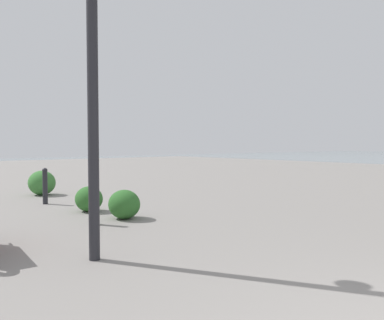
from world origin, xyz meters
TOP-DOWN VIEW (x-y plane):
  - lamppost at (4.22, 0.54)m, footprint 0.98×0.28m
  - bollard_near at (6.19, -0.44)m, footprint 0.13×0.13m
  - bollard_mid at (9.24, -0.57)m, footprint 0.13×0.13m
  - shrub_low at (11.00, -1.09)m, footprint 0.84×0.76m
  - shrub_round at (6.34, -1.13)m, footprint 0.68×0.62m
  - shrub_wide at (7.56, -0.95)m, footprint 0.66×0.59m

SIDE VIEW (x-z plane):
  - shrub_wide at x=7.56m, z-range 0.00..0.56m
  - shrub_round at x=6.34m, z-range 0.00..0.58m
  - shrub_low at x=11.00m, z-range 0.00..0.72m
  - bollard_near at x=6.19m, z-range 0.02..0.73m
  - bollard_mid at x=9.24m, z-range 0.02..0.92m
  - lamppost at x=4.22m, z-range 0.66..4.52m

